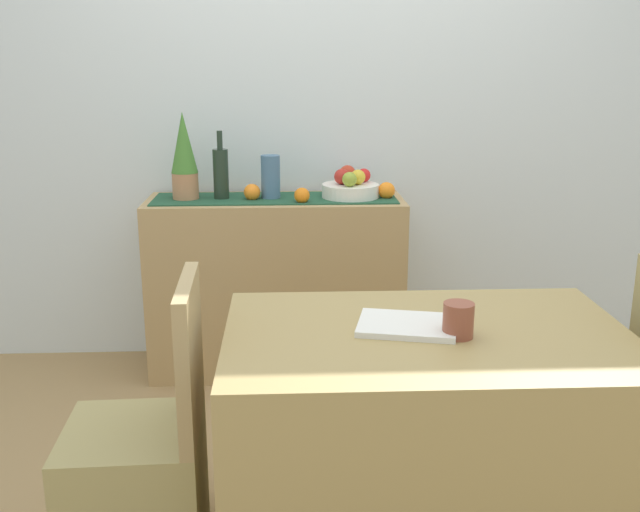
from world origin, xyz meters
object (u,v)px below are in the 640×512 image
(sideboard_console, at_px, (277,285))
(fruit_bowl, at_px, (350,191))
(ceramic_vase, at_px, (271,177))
(chair_near_window, at_px, (141,484))
(wine_bottle, at_px, (221,173))
(open_book, at_px, (407,325))
(potted_plant, at_px, (184,156))
(dining_table, at_px, (423,447))
(coffee_cup, at_px, (458,320))

(sideboard_console, distance_m, fruit_bowl, 0.59)
(ceramic_vase, bearing_deg, chair_near_window, -104.41)
(wine_bottle, distance_m, open_book, 1.58)
(ceramic_vase, height_order, potted_plant, potted_plant)
(sideboard_console, relative_size, potted_plant, 2.97)
(dining_table, height_order, chair_near_window, chair_near_window)
(wine_bottle, bearing_deg, fruit_bowl, 0.00)
(wine_bottle, relative_size, open_book, 1.15)
(dining_table, xyz_separation_m, coffee_cup, (0.08, -0.04, 0.42))
(ceramic_vase, bearing_deg, coffee_cup, -69.75)
(ceramic_vase, bearing_deg, dining_table, -71.84)
(ceramic_vase, xyz_separation_m, open_book, (0.42, -1.42, -0.21))
(dining_table, bearing_deg, ceramic_vase, 108.16)
(fruit_bowl, distance_m, wine_bottle, 0.61)
(dining_table, distance_m, open_book, 0.38)
(ceramic_vase, relative_size, dining_table, 0.18)
(chair_near_window, bearing_deg, open_book, 2.14)
(sideboard_console, distance_m, coffee_cup, 1.63)
(ceramic_vase, bearing_deg, wine_bottle, 180.00)
(fruit_bowl, bearing_deg, sideboard_console, 180.00)
(sideboard_console, height_order, open_book, sideboard_console)
(wine_bottle, relative_size, coffee_cup, 3.22)
(wine_bottle, bearing_deg, open_book, -65.39)
(fruit_bowl, distance_m, open_book, 1.43)
(ceramic_vase, bearing_deg, potted_plant, 180.00)
(fruit_bowl, relative_size, dining_table, 0.23)
(open_book, relative_size, coffee_cup, 2.80)
(ceramic_vase, height_order, coffee_cup, ceramic_vase)
(fruit_bowl, relative_size, ceramic_vase, 1.31)
(sideboard_console, relative_size, coffee_cup, 12.17)
(coffee_cup, bearing_deg, open_book, 150.95)
(chair_near_window, bearing_deg, sideboard_console, 74.88)
(dining_table, height_order, coffee_cup, coffee_cup)
(potted_plant, height_order, dining_table, potted_plant)
(fruit_bowl, distance_m, dining_table, 1.55)
(chair_near_window, bearing_deg, ceramic_vase, 75.59)
(sideboard_console, bearing_deg, ceramic_vase, 180.00)
(potted_plant, relative_size, coffee_cup, 4.09)
(open_book, distance_m, chair_near_window, 0.93)
(dining_table, xyz_separation_m, chair_near_window, (-0.85, 0.00, -0.10))
(sideboard_console, bearing_deg, wine_bottle, 180.00)
(open_book, relative_size, chair_near_window, 0.31)
(sideboard_console, distance_m, dining_table, 1.52)
(wine_bottle, height_order, chair_near_window, wine_bottle)
(ceramic_vase, distance_m, chair_near_window, 1.65)
(chair_near_window, bearing_deg, coffee_cup, -2.73)
(wine_bottle, height_order, open_book, wine_bottle)
(coffee_cup, xyz_separation_m, chair_near_window, (-0.92, 0.04, -0.52))
(sideboard_console, bearing_deg, potted_plant, 180.00)
(dining_table, bearing_deg, coffee_cup, -29.98)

